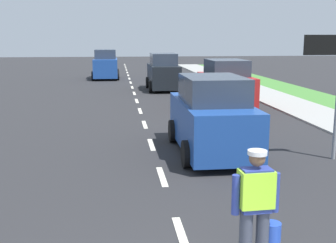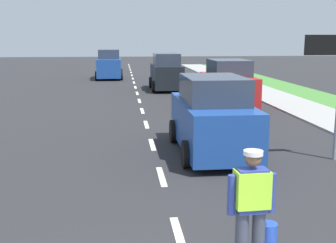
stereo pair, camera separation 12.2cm
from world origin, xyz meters
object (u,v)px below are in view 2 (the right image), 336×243
Objects in this scene: road_worker at (253,203)px; car_parked_far at (228,85)px; lane_direction_sign at (332,67)px; car_outgoing_ahead at (212,118)px; car_oncoming_third at (109,65)px; car_outgoing_far at (166,73)px.

car_parked_far is at bearing 77.38° from road_worker.
lane_direction_sign is 3.30m from car_outgoing_ahead.
road_worker is 6.01m from car_outgoing_ahead.
car_oncoming_third is (-6.18, 23.14, -1.37)m from lane_direction_sign.
lane_direction_sign is 0.82× the size of car_oncoming_third.
road_worker is at bearing -102.62° from car_parked_far.
car_parked_far reaches higher than road_worker.
car_parked_far is at bearing 93.11° from lane_direction_sign.
lane_direction_sign is (3.52, 4.97, 1.48)m from road_worker.
car_outgoing_far reaches higher than car_outgoing_ahead.
car_outgoing_far is (0.26, 14.55, 0.04)m from car_outgoing_ahead.
road_worker is at bearing -96.76° from car_outgoing_ahead.
car_oncoming_third is (-5.71, 14.51, 0.03)m from car_parked_far.
lane_direction_sign reaches higher than car_outgoing_far.
car_outgoing_far is at bearing 99.32° from lane_direction_sign.
car_outgoing_ahead is (-2.81, 0.99, -1.42)m from lane_direction_sign.
car_outgoing_far is at bearing 88.99° from car_outgoing_ahead.
car_outgoing_far is at bearing -64.48° from car_oncoming_third.
car_parked_far reaches higher than car_outgoing_ahead.
lane_direction_sign is at bearing -80.68° from car_outgoing_far.
car_parked_far is 1.04× the size of car_outgoing_far.
car_outgoing_ahead is 14.55m from car_outgoing_far.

